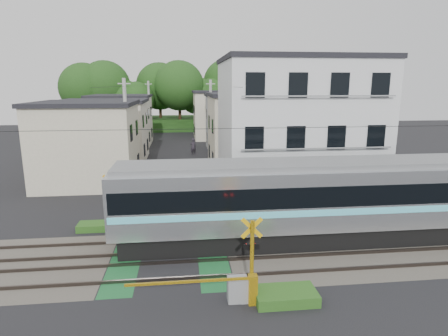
{
  "coord_description": "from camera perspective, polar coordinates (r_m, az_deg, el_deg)",
  "views": [
    {
      "loc": [
        0.68,
        -15.44,
        7.53
      ],
      "look_at": [
        3.0,
        5.0,
        2.93
      ],
      "focal_mm": 30.0,
      "sensor_mm": 36.0,
      "label": 1
    }
  ],
  "objects": [
    {
      "name": "utility_poles",
      "position": [
        38.64,
        -9.09,
        7.32
      ],
      "size": [
        7.9,
        42.0,
        8.0
      ],
      "color": "#A5A5A0",
      "rests_on": "ground"
    },
    {
      "name": "ground",
      "position": [
        17.19,
        -8.31,
        -13.52
      ],
      "size": [
        120.0,
        120.0,
        0.0
      ],
      "primitive_type": "plane",
      "color": "black"
    },
    {
      "name": "pedestrian",
      "position": [
        41.19,
        -4.73,
        3.28
      ],
      "size": [
        0.75,
        0.61,
        1.79
      ],
      "primitive_type": "imported",
      "rotation": [
        0.0,
        0.0,
        3.46
      ],
      "color": "#2E2833",
      "rests_on": "ground"
    },
    {
      "name": "houses_row",
      "position": [
        41.58,
        -7.08,
        6.59
      ],
      "size": [
        22.07,
        31.35,
        6.8
      ],
      "color": "beige",
      "rests_on": "ground"
    },
    {
      "name": "tree_hill",
      "position": [
        63.23,
        -7.63,
        10.88
      ],
      "size": [
        40.0,
        13.18,
        11.9
      ],
      "color": "#204717",
      "rests_on": "ground"
    },
    {
      "name": "apartment_block",
      "position": [
        26.29,
        10.94,
        6.09
      ],
      "size": [
        10.2,
        8.36,
        9.3
      ],
      "color": "silver",
      "rests_on": "ground"
    },
    {
      "name": "track_bed",
      "position": [
        17.17,
        -8.31,
        -13.41
      ],
      "size": [
        120.0,
        120.0,
        0.14
      ],
      "color": "#47423A",
      "rests_on": "ground"
    },
    {
      "name": "catenary",
      "position": [
        16.81,
        12.17,
        -0.88
      ],
      "size": [
        60.0,
        5.04,
        7.0
      ],
      "color": "#2D2D33",
      "rests_on": "ground"
    },
    {
      "name": "crossing_signal_far",
      "position": [
        20.53,
        -15.36,
        -7.26
      ],
      "size": [
        4.74,
        0.65,
        3.09
      ],
      "color": "#F0B30C",
      "rests_on": "ground"
    },
    {
      "name": "crossing_signal_near",
      "position": [
        13.75,
        2.48,
        -17.14
      ],
      "size": [
        4.74,
        0.65,
        3.09
      ],
      "color": "#F0B30C",
      "rests_on": "ground"
    },
    {
      "name": "weed_patches",
      "position": [
        17.05,
        -2.27,
        -12.93
      ],
      "size": [
        10.25,
        8.8,
        0.4
      ],
      "color": "#2D5E1E",
      "rests_on": "ground"
    }
  ]
}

